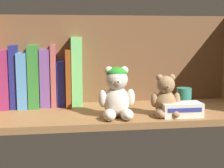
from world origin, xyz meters
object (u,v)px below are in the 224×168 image
book_6 (61,83)px  book_8 (76,71)px  book_5 (54,75)px  teddy_bear_larger (117,93)px  book_7 (68,77)px  pillar_candle (184,98)px  book_2 (24,79)px  book_3 (34,76)px  book_0 (6,78)px  small_product_box (181,109)px  teddy_bear_smaller (166,99)px  book_4 (45,77)px  book_1 (15,76)px

book_6 → book_8: 6.68cm
book_5 → teddy_bear_larger: book_5 is taller
book_7 → teddy_bear_larger: bearing=-55.9°
book_5 → book_7: (4.81, 0.00, -0.86)cm
book_8 → pillar_candle: size_ratio=3.37×
book_2 → book_3: size_ratio=0.88×
book_0 → book_8: 23.32cm
book_6 → book_7: size_ratio=0.80×
book_2 → book_7: size_ratio=0.95×
pillar_candle → book_0: bearing=168.1°
book_2 → book_8: (17.65, 0.00, 2.56)cm
book_0 → small_product_box: (53.03, -22.03, -7.46)cm
book_5 → teddy_bear_smaller: (33.21, -20.16, -5.46)cm
book_2 → teddy_bear_larger: size_ratio=1.21×
book_2 → book_5: bearing=0.0°
book_0 → book_7: (20.33, 0.00, -0.06)cm
book_4 → book_7: bearing=0.0°
book_3 → teddy_bear_smaller: book_3 is taller
small_product_box → book_7: bearing=146.0°
book_4 → book_7: book_4 is taller
book_6 → small_product_box: bearing=-32.1°
book_3 → book_8: (14.10, 0.00, 1.30)cm
book_0 → book_6: (17.94, 0.00, -2.00)cm
book_2 → teddy_bear_smaller: 47.81cm
pillar_candle → book_2: bearing=166.8°
book_3 → book_5: bearing=0.0°
book_8 → book_2: bearing=180.0°
book_2 → small_product_box: 52.77cm
book_3 → teddy_bear_larger: (24.88, -20.23, -3.23)cm
book_4 → teddy_bear_smaller: (35.99, -20.16, -4.71)cm
book_0 → book_2: size_ratio=1.05×
book_6 → book_7: bearing=0.0°
book_0 → pillar_candle: size_ratio=2.77×
book_5 → pillar_candle: book_5 is taller
book_8 → book_3: bearing=180.0°
book_2 → teddy_bear_larger: (28.43, -20.23, -1.98)cm
book_1 → book_7: 17.62cm
small_product_box → pillar_candle: bearing=66.2°
book_0 → book_7: bearing=0.0°
book_0 → book_4: size_ratio=1.00×
book_3 → pillar_candle: book_3 is taller
teddy_bear_larger → book_8: bearing=118.0°
book_7 → small_product_box: (32.70, -22.03, -7.40)cm
book_0 → book_1: book_1 is taller
book_2 → teddy_bear_smaller: size_ratio=1.46×
book_1 → pillar_candle: (54.67, -12.11, -6.82)cm
book_5 → teddy_bear_larger: bearing=-47.6°
book_5 → book_7: book_5 is taller
book_2 → teddy_bear_larger: bearing=-35.4°
book_7 → teddy_bear_larger: size_ratio=1.27×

